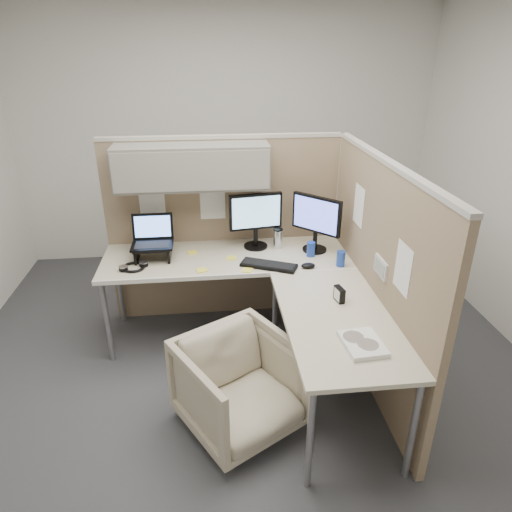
{
  "coord_description": "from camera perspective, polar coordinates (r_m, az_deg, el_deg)",
  "views": [
    {
      "loc": [
        -0.24,
        -2.82,
        2.28
      ],
      "look_at": [
        0.1,
        0.25,
        0.85
      ],
      "focal_mm": 32.0,
      "sensor_mm": 36.0,
      "label": 1
    }
  ],
  "objects": [
    {
      "name": "office_chair",
      "position": [
        2.99,
        -2.03,
        -15.45
      ],
      "size": [
        0.9,
        0.88,
        0.69
      ],
      "primitive_type": "imported",
      "rotation": [
        0.0,
        0.0,
        0.53
      ],
      "color": "beige",
      "rests_on": "ground"
    },
    {
      "name": "monitor_right",
      "position": [
        3.72,
        7.52,
        4.59
      ],
      "size": [
        0.33,
        0.34,
        0.47
      ],
      "rotation": [
        0.0,
        0.0,
        -0.8
      ],
      "color": "black",
      "rests_on": "desk"
    },
    {
      "name": "keyboard",
      "position": [
        3.51,
        1.61,
        -1.18
      ],
      "size": [
        0.45,
        0.31,
        0.02
      ],
      "primitive_type": "cube",
      "rotation": [
        0.0,
        0.0,
        -0.43
      ],
      "color": "black",
      "rests_on": "desk"
    },
    {
      "name": "mouse",
      "position": [
        3.51,
        6.53,
        -1.2
      ],
      "size": [
        0.11,
        0.08,
        0.04
      ],
      "primitive_type": "ellipsoid",
      "rotation": [
        0.0,
        0.0,
        0.05
      ],
      "color": "black",
      "rests_on": "desk"
    },
    {
      "name": "desk_clock",
      "position": [
        3.08,
        10.36,
        -4.74
      ],
      "size": [
        0.06,
        0.11,
        0.1
      ],
      "rotation": [
        0.0,
        0.0,
        -1.38
      ],
      "color": "black",
      "rests_on": "desk"
    },
    {
      "name": "paper_stack",
      "position": [
        2.7,
        13.17,
        -10.62
      ],
      "size": [
        0.24,
        0.29,
        0.03
      ],
      "rotation": [
        0.0,
        0.0,
        0.08
      ],
      "color": "white",
      "rests_on": "desk"
    },
    {
      "name": "sticky_note_c",
      "position": [
        3.78,
        -7.98,
        0.45
      ],
      "size": [
        0.09,
        0.09,
        0.01
      ],
      "primitive_type": "cube",
      "rotation": [
        0.0,
        0.0,
        0.19
      ],
      "color": "yellow",
      "rests_on": "desk"
    },
    {
      "name": "travel_mug",
      "position": [
        3.81,
        2.76,
        2.23
      ],
      "size": [
        0.08,
        0.08,
        0.17
      ],
      "color": "silver",
      "rests_on": "desk"
    },
    {
      "name": "partition_back",
      "position": [
        3.83,
        -5.69,
        6.77
      ],
      "size": [
        2.0,
        0.36,
        1.63
      ],
      "color": "#8F785D",
      "rests_on": "ground"
    },
    {
      "name": "sticky_note_a",
      "position": [
        3.47,
        -6.81,
        -1.77
      ],
      "size": [
        0.09,
        0.09,
        0.01
      ],
      "primitive_type": "cube",
      "rotation": [
        0.0,
        0.0,
        0.28
      ],
      "color": "yellow",
      "rests_on": "desk"
    },
    {
      "name": "partition_right",
      "position": [
        3.32,
        14.49,
        -2.15
      ],
      "size": [
        0.07,
        2.03,
        1.63
      ],
      "color": "#8F785D",
      "rests_on": "ground"
    },
    {
      "name": "soda_can_silver",
      "position": [
        3.69,
        6.88,
        0.86
      ],
      "size": [
        0.07,
        0.07,
        0.12
      ],
      "primitive_type": "cylinder",
      "color": "#1E3FA5",
      "rests_on": "desk"
    },
    {
      "name": "ground",
      "position": [
        3.63,
        -1.17,
        -14.02
      ],
      "size": [
        4.5,
        4.5,
        0.0
      ],
      "primitive_type": "plane",
      "color": "#36363B",
      "rests_on": "ground"
    },
    {
      "name": "sticky_note_b",
      "position": [
        3.45,
        -1.11,
        -1.79
      ],
      "size": [
        0.1,
        0.1,
        0.01
      ],
      "primitive_type": "cube",
      "rotation": [
        0.0,
        0.0,
        -0.35
      ],
      "color": "yellow",
      "rests_on": "desk"
    },
    {
      "name": "desk",
      "position": [
        3.37,
        0.65,
        -3.38
      ],
      "size": [
        2.0,
        1.98,
        0.73
      ],
      "color": "beige",
      "rests_on": "ground"
    },
    {
      "name": "laptop_station",
      "position": [
        3.7,
        -12.8,
        1.61
      ],
      "size": [
        0.32,
        0.28,
        0.34
      ],
      "color": "black",
      "rests_on": "desk"
    },
    {
      "name": "sticky_note_d",
      "position": [
        3.65,
        -3.1,
        -0.25
      ],
      "size": [
        0.08,
        0.08,
        0.01
      ],
      "primitive_type": "cube",
      "rotation": [
        0.0,
        0.0,
        -0.04
      ],
      "color": "yellow",
      "rests_on": "desk"
    },
    {
      "name": "headphones",
      "position": [
        3.6,
        -15.04,
        -1.32
      ],
      "size": [
        0.23,
        0.23,
        0.03
      ],
      "rotation": [
        0.0,
        0.0,
        0.4
      ],
      "color": "black",
      "rests_on": "desk"
    },
    {
      "name": "monitor_left",
      "position": [
        3.75,
        -0.04,
        4.98
      ],
      "size": [
        0.44,
        0.2,
        0.47
      ],
      "rotation": [
        0.0,
        0.0,
        0.15
      ],
      "color": "black",
      "rests_on": "desk"
    },
    {
      "name": "soda_can_green",
      "position": [
        3.56,
        10.55,
        -0.33
      ],
      "size": [
        0.07,
        0.07,
        0.12
      ],
      "primitive_type": "cylinder",
      "color": "#1E3FA5",
      "rests_on": "desk"
    }
  ]
}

